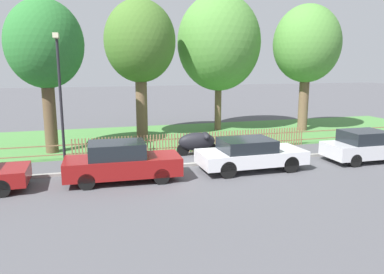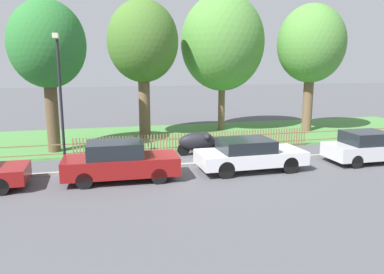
% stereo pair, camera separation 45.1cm
% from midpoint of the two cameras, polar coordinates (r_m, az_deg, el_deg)
% --- Properties ---
extents(ground_plane, '(120.00, 120.00, 0.00)m').
position_cam_midpoint_polar(ground_plane, '(16.35, 2.58, -4.24)').
color(ground_plane, '#4C4C51').
extents(kerb_stone, '(35.51, 0.20, 0.12)m').
position_cam_midpoint_polar(kerb_stone, '(16.42, 2.47, -3.95)').
color(kerb_stone, gray).
rests_on(kerb_stone, ground).
extents(grass_strip, '(35.51, 8.54, 0.01)m').
position_cam_midpoint_polar(grass_strip, '(22.80, -2.95, 0.15)').
color(grass_strip, '#477F3D').
rests_on(grass_strip, ground).
extents(park_fence, '(35.51, 0.05, 0.97)m').
position_cam_midpoint_polar(park_fence, '(18.66, 0.03, -0.77)').
color(park_fence, olive).
rests_on(park_fence, ground).
extents(parked_car_black_saloon, '(4.30, 1.79, 1.49)m').
position_cam_midpoint_polar(parked_car_black_saloon, '(14.20, -11.58, -3.73)').
color(parked_car_black_saloon, maroon).
rests_on(parked_car_black_saloon, ground).
extents(parked_car_navy_estate, '(4.39, 1.86, 1.32)m').
position_cam_midpoint_polar(parked_car_navy_estate, '(15.54, 8.00, -2.54)').
color(parked_car_navy_estate, silver).
rests_on(parked_car_navy_estate, ground).
extents(parked_car_red_compact, '(3.80, 1.77, 1.40)m').
position_cam_midpoint_polar(parked_car_red_compact, '(18.44, 24.32, -1.25)').
color(parked_car_red_compact, '#BCBCC1').
rests_on(parked_car_red_compact, ground).
extents(covered_motorcycle, '(1.95, 0.85, 1.10)m').
position_cam_midpoint_polar(covered_motorcycle, '(17.90, 0.16, -0.67)').
color(covered_motorcycle, black).
rests_on(covered_motorcycle, ground).
extents(tree_nearest_kerb, '(3.62, 3.62, 7.32)m').
position_cam_midpoint_polar(tree_nearest_kerb, '(19.46, -22.16, 12.76)').
color(tree_nearest_kerb, brown).
rests_on(tree_nearest_kerb, ground).
extents(tree_behind_motorcycle, '(4.09, 4.09, 7.96)m').
position_cam_midpoint_polar(tree_behind_motorcycle, '(22.35, -8.52, 14.04)').
color(tree_behind_motorcycle, brown).
rests_on(tree_behind_motorcycle, ground).
extents(tree_mid_park, '(5.32, 5.32, 8.72)m').
position_cam_midpoint_polar(tree_mid_park, '(24.70, 3.57, 14.13)').
color(tree_mid_park, brown).
rests_on(tree_mid_park, ground).
extents(tree_far_left, '(4.24, 4.24, 8.02)m').
position_cam_midpoint_polar(tree_far_left, '(25.48, 16.59, 13.32)').
color(tree_far_left, brown).
rests_on(tree_far_left, ground).
extents(street_lamp, '(0.20, 0.79, 5.43)m').
position_cam_midpoint_polar(street_lamp, '(15.57, -20.30, 7.19)').
color(street_lamp, black).
rests_on(street_lamp, ground).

